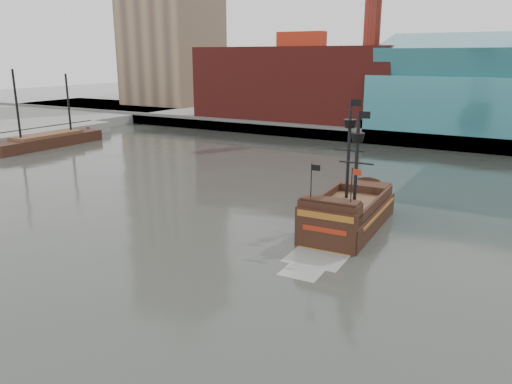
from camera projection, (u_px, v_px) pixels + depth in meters
The scene contains 7 objects.
ground at pixel (151, 276), 35.66m from camera, with size 400.00×400.00×0.00m, color #262823.
promenade_far at pixel (426, 121), 112.35m from camera, with size 220.00×60.00×2.00m, color slate.
seawall at pixel (390, 138), 87.60m from camera, with size 220.00×1.00×2.60m, color #4C4C49.
pier at pixel (14, 139), 88.35m from camera, with size 6.00×40.00×2.00m, color slate.
skyline at pixel (456, 6), 97.42m from camera, with size 149.00×45.00×62.00m.
pirate_ship at pixel (348, 217), 45.34m from camera, with size 5.75×16.64×12.32m.
docked_vessel at pixel (48, 142), 86.17m from camera, with size 4.70×20.41×13.86m.
Camera 1 is at (22.87, -24.70, 15.23)m, focal length 35.00 mm.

